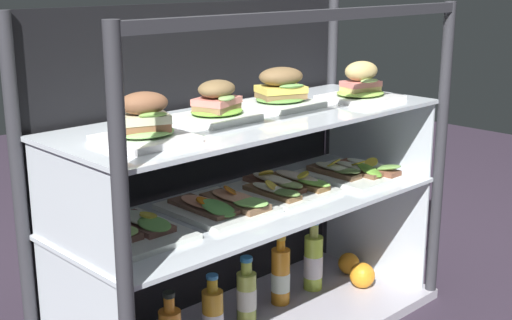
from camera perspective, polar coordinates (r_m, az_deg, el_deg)
name	(u,v)px	position (r m, az deg, el deg)	size (l,w,h in m)	color
case_frame	(225,158)	(2.00, -2.55, 0.12)	(1.18, 0.47, 0.94)	#333338
riser_lower_tier	(256,268)	(2.01, 0.00, -8.76)	(1.12, 0.40, 0.36)	silver
shelf_lower_glass	(256,205)	(1.94, 0.00, -3.68)	(1.13, 0.42, 0.01)	silver
riser_upper_tier	(256,162)	(1.90, 0.00, -0.17)	(1.12, 0.40, 0.23)	silver
shelf_upper_glass	(256,118)	(1.87, 0.00, 3.47)	(1.13, 0.42, 0.01)	silver
plated_roll_sandwich_near_left_corner	(145,125)	(1.59, -9.05, 2.85)	(0.19, 0.19, 0.12)	white
plated_roll_sandwich_center	(217,105)	(1.80, -3.19, 4.49)	(0.17, 0.17, 0.11)	white
plated_roll_sandwich_far_right	(281,91)	(1.99, 2.05, 5.60)	(0.19, 0.19, 0.11)	white
plated_roll_sandwich_mid_left	(361,87)	(2.12, 8.52, 5.89)	(0.20, 0.20, 0.12)	white
open_sandwich_tray_near_left_corner	(128,229)	(1.72, -10.35, -5.58)	(0.23, 0.27, 0.06)	white
open_sandwich_tray_near_right_corner	(221,205)	(1.86, -2.87, -3.71)	(0.23, 0.28, 0.06)	white
open_sandwich_tray_left_of_center	(284,186)	(2.02, 2.29, -2.15)	(0.23, 0.27, 0.06)	white
open_sandwich_tray_center	(353,171)	(2.19, 7.94, -0.93)	(0.23, 0.28, 0.06)	white
juice_bottle_back_left	(213,314)	(1.99, -3.54, -12.43)	(0.06, 0.06, 0.19)	gold
juice_bottle_front_second	(247,295)	(2.08, -0.70, -10.93)	(0.06, 0.06, 0.20)	#BAC955
juice_bottle_front_left_end	(281,276)	(2.18, 2.01, -9.43)	(0.06, 0.06, 0.22)	orange
juice_bottle_front_fourth	(313,262)	(2.28, 4.69, -8.28)	(0.06, 0.06, 0.23)	#B8D742
orange_fruit_beside_bottles	(362,275)	(2.33, 8.65, -9.26)	(0.08, 0.08, 0.08)	orange
orange_fruit_near_left_post	(349,263)	(2.42, 7.57, -8.34)	(0.07, 0.07, 0.07)	orange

